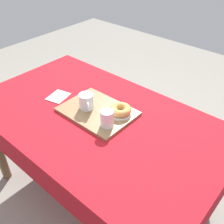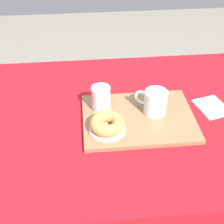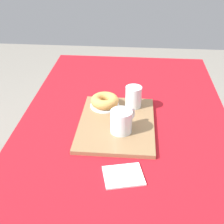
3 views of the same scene
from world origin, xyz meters
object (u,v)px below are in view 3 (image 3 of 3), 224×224
donut_plate_left (105,105)px  paper_napkin (123,176)px  dining_table (124,141)px  sugar_donut_left (105,101)px  water_glass_near (133,98)px  tea_mug_left (122,122)px  serving_tray (117,123)px

donut_plate_left → paper_napkin: bearing=-165.9°
dining_table → paper_napkin: bearing=-177.7°
sugar_donut_left → paper_napkin: sugar_donut_left is taller
water_glass_near → paper_napkin: 0.44m
tea_mug_left → donut_plate_left: size_ratio=0.90×
sugar_donut_left → paper_napkin: size_ratio=0.96×
sugar_donut_left → tea_mug_left: bearing=-155.2°
sugar_donut_left → paper_napkin: bearing=-165.9°
dining_table → sugar_donut_left: bearing=40.9°
water_glass_near → sugar_donut_left: water_glass_near is taller
serving_tray → donut_plate_left: 0.14m
serving_tray → donut_plate_left: (0.12, 0.06, 0.01)m
serving_tray → sugar_donut_left: (0.12, 0.06, 0.04)m
paper_napkin → tea_mug_left: bearing=5.0°
donut_plate_left → dining_table: bearing=-139.1°
tea_mug_left → dining_table: bearing=-6.2°
serving_tray → sugar_donut_left: 0.14m
serving_tray → sugar_donut_left: sugar_donut_left is taller
tea_mug_left → water_glass_near: water_glass_near is taller
serving_tray → tea_mug_left: size_ratio=3.54×
serving_tray → paper_napkin: serving_tray is taller
tea_mug_left → sugar_donut_left: size_ratio=0.94×
donut_plate_left → sugar_donut_left: bearing=0.0°
donut_plate_left → sugar_donut_left: sugar_donut_left is taller
dining_table → sugar_donut_left: sugar_donut_left is taller
sugar_donut_left → dining_table: bearing=-139.1°
dining_table → sugar_donut_left: 0.20m
water_glass_near → paper_napkin: size_ratio=0.72×
tea_mug_left → donut_plate_left: tea_mug_left is taller
serving_tray → paper_napkin: bearing=-171.6°
serving_tray → sugar_donut_left: bearing=27.0°
serving_tray → water_glass_near: 0.16m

